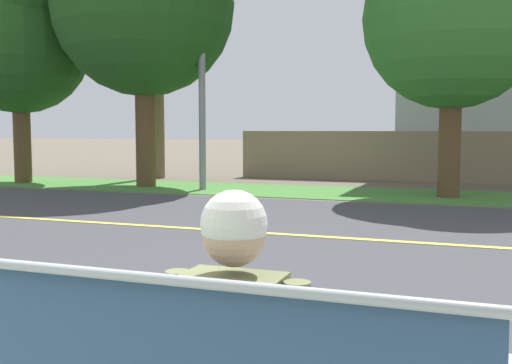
{
  "coord_description": "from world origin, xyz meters",
  "views": [
    {
      "loc": [
        2.02,
        -1.3,
        1.45
      ],
      "look_at": [
        0.26,
        3.51,
        1.0
      ],
      "focal_mm": 42.17,
      "sensor_mm": 36.0,
      "label": 1
    }
  ],
  "objects_px": {
    "seated_person_olive": "(244,350)",
    "shade_tree_far_left": "(20,32)",
    "streetlamp": "(205,30)",
    "shade_tree_centre": "(459,5)"
  },
  "relations": [
    {
      "from": "seated_person_olive",
      "to": "shade_tree_far_left",
      "type": "distance_m",
      "value": 15.75
    },
    {
      "from": "shade_tree_far_left",
      "to": "shade_tree_centre",
      "type": "xyz_separation_m",
      "value": [
        10.99,
        0.25,
        -0.01
      ]
    },
    {
      "from": "seated_person_olive",
      "to": "shade_tree_far_left",
      "type": "relative_size",
      "value": 0.2
    },
    {
      "from": "shade_tree_far_left",
      "to": "shade_tree_centre",
      "type": "relative_size",
      "value": 1.0
    },
    {
      "from": "streetlamp",
      "to": "shade_tree_far_left",
      "type": "xyz_separation_m",
      "value": [
        -5.28,
        -0.19,
        0.22
      ]
    },
    {
      "from": "shade_tree_centre",
      "to": "shade_tree_far_left",
      "type": "bearing_deg",
      "value": -178.7
    },
    {
      "from": "streetlamp",
      "to": "shade_tree_far_left",
      "type": "relative_size",
      "value": 1.07
    },
    {
      "from": "shade_tree_far_left",
      "to": "seated_person_olive",
      "type": "bearing_deg",
      "value": -46.19
    },
    {
      "from": "streetlamp",
      "to": "seated_person_olive",
      "type": "bearing_deg",
      "value": -64.58
    },
    {
      "from": "seated_person_olive",
      "to": "streetlamp",
      "type": "xyz_separation_m",
      "value": [
        -5.37,
        11.3,
        3.12
      ]
    }
  ]
}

